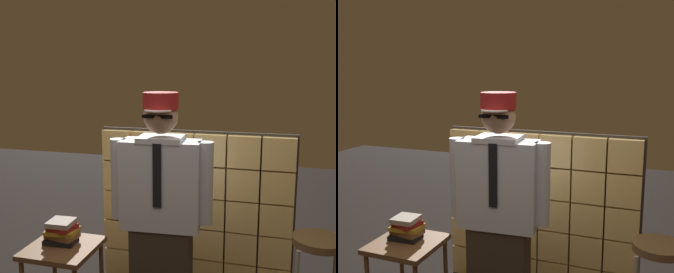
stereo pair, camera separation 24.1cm
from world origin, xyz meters
TOP-DOWN VIEW (x-y plane):
  - glass_block_wall at (-0.00, 1.20)m, footprint 1.70×0.10m
  - standing_person at (-0.07, 0.42)m, footprint 0.71×0.31m
  - bar_stool at (0.97, 0.63)m, footprint 0.34×0.34m
  - side_table at (-0.90, 0.52)m, footprint 0.52×0.52m
  - book_stack at (-0.92, 0.57)m, footprint 0.26×0.21m

SIDE VIEW (x-z plane):
  - side_table at x=-0.90m, z-range 0.21..0.77m
  - bar_stool at x=0.97m, z-range 0.20..1.00m
  - book_stack at x=-0.92m, z-range 0.56..0.75m
  - glass_block_wall at x=0.00m, z-range -0.02..1.40m
  - standing_person at x=-0.07m, z-range 0.04..1.81m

